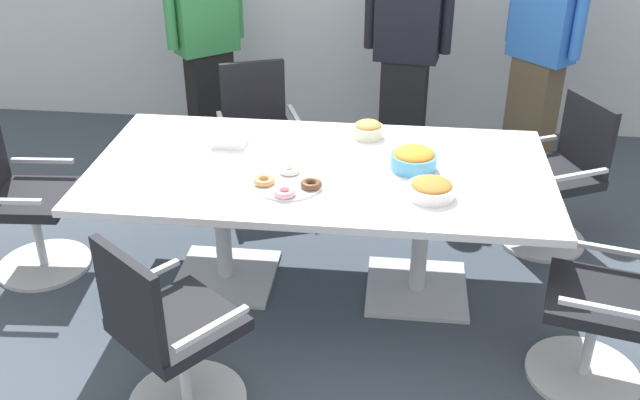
{
  "coord_description": "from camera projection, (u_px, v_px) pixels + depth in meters",
  "views": [
    {
      "loc": [
        0.38,
        -3.36,
        2.42
      ],
      "look_at": [
        0.0,
        0.0,
        0.55
      ],
      "focal_mm": 40.45,
      "sensor_mm": 36.0,
      "label": 1
    }
  ],
  "objects": [
    {
      "name": "office_chair_1",
      "position": [
        557.0,
        182.0,
        4.37
      ],
      "size": [
        0.72,
        0.72,
        0.91
      ],
      "rotation": [
        0.0,
        0.0,
        -4.26
      ],
      "color": "silver",
      "rests_on": "ground"
    },
    {
      "name": "napkin_pile",
      "position": [
        229.0,
        137.0,
        4.01
      ],
      "size": [
        0.18,
        0.18,
        0.08
      ],
      "primitive_type": "cube",
      "color": "white",
      "rests_on": "conference_table"
    },
    {
      "name": "donut_platter",
      "position": [
        288.0,
        183.0,
        3.57
      ],
      "size": [
        0.35,
        0.35,
        0.04
      ],
      "color": "white",
      "rests_on": "conference_table"
    },
    {
      "name": "office_chair_3",
      "position": [
        23.0,
        207.0,
        4.1
      ],
      "size": [
        0.58,
        0.58,
        0.91
      ],
      "rotation": [
        0.0,
        0.0,
        -1.5
      ],
      "color": "silver",
      "rests_on": "ground"
    },
    {
      "name": "snack_bowl_chips_orange",
      "position": [
        414.0,
        159.0,
        3.73
      ],
      "size": [
        0.24,
        0.24,
        0.12
      ],
      "color": "#4C9EC6",
      "rests_on": "conference_table"
    },
    {
      "name": "office_chair_4",
      "position": [
        169.0,
        340.0,
        3.08
      ],
      "size": [
        0.76,
        0.76,
        0.91
      ],
      "rotation": [
        0.0,
        0.0,
        -0.67
      ],
      "color": "silver",
      "rests_on": "ground"
    },
    {
      "name": "ground_plane",
      "position": [
        320.0,
        284.0,
        4.14
      ],
      "size": [
        10.0,
        10.0,
        0.01
      ],
      "primitive_type": "cube",
      "color": "#3D4754"
    },
    {
      "name": "person_standing_0",
      "position": [
        207.0,
        41.0,
        5.27
      ],
      "size": [
        0.52,
        0.46,
        1.71
      ],
      "rotation": [
        0.0,
        0.0,
        -2.44
      ],
      "color": "black",
      "rests_on": "ground"
    },
    {
      "name": "snack_bowl_pretzels",
      "position": [
        431.0,
        189.0,
        3.46
      ],
      "size": [
        0.23,
        0.23,
        0.09
      ],
      "color": "white",
      "rests_on": "conference_table"
    },
    {
      "name": "person_standing_2",
      "position": [
        541.0,
        47.0,
        4.97
      ],
      "size": [
        0.48,
        0.49,
        1.8
      ],
      "rotation": [
        0.0,
        0.0,
        -3.95
      ],
      "color": "brown",
      "rests_on": "ground"
    },
    {
      "name": "office_chair_0",
      "position": [
        610.0,
        311.0,
        3.26
      ],
      "size": [
        0.65,
        0.65,
        0.91
      ],
      "rotation": [
        0.0,
        0.0,
        1.34
      ],
      "color": "silver",
      "rests_on": "ground"
    },
    {
      "name": "office_chair_2",
      "position": [
        259.0,
        140.0,
        4.9
      ],
      "size": [
        0.69,
        0.69,
        0.91
      ],
      "rotation": [
        0.0,
        0.0,
        -2.79
      ],
      "color": "silver",
      "rests_on": "ground"
    },
    {
      "name": "person_standing_1",
      "position": [
        407.0,
        48.0,
        5.04
      ],
      "size": [
        0.62,
        0.28,
        1.75
      ],
      "rotation": [
        0.0,
        0.0,
        -3.28
      ],
      "color": "black",
      "rests_on": "ground"
    },
    {
      "name": "snack_bowl_cookies",
      "position": [
        368.0,
        129.0,
        4.08
      ],
      "size": [
        0.17,
        0.17,
        0.1
      ],
      "color": "beige",
      "rests_on": "conference_table"
    },
    {
      "name": "conference_table",
      "position": [
        320.0,
        188.0,
        3.83
      ],
      "size": [
        2.4,
        1.2,
        0.75
      ],
      "color": "white",
      "rests_on": "ground"
    }
  ]
}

